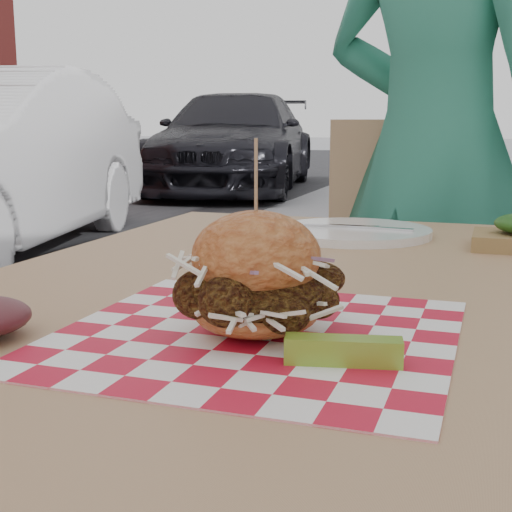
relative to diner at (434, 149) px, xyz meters
The scene contains 8 objects.
diner is the anchor object (origin of this frame).
car_dark 8.22m from the diner, 113.89° to the left, with size 1.87×4.60×1.34m, color black.
patio_table 1.03m from the diner, 94.42° to the right, with size 0.80×1.20×0.75m.
patio_chair 0.33m from the diner, 164.00° to the right, with size 0.49×0.50×0.95m.
paper_liner 1.24m from the diner, 92.29° to the right, with size 0.36×0.36×0.00m, color red.
sandwich 1.23m from the diner, 92.29° to the right, with size 0.16×0.16×0.18m.
pickle_spear 1.29m from the diner, 87.98° to the right, with size 0.10×0.02×0.02m, color olive.
place_setting 0.64m from the diner, 97.10° to the right, with size 0.27×0.27×0.02m.
Camera 1 is at (-0.12, -0.87, 0.95)m, focal length 50.00 mm.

